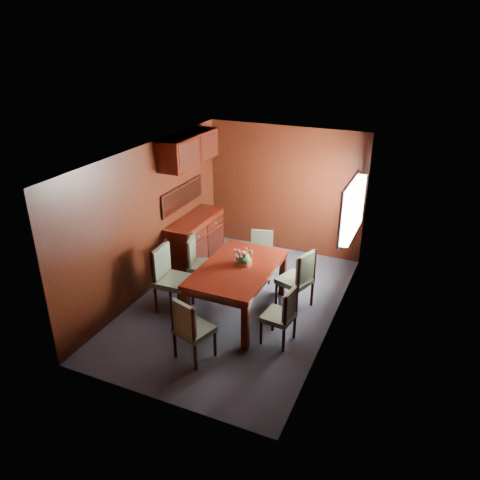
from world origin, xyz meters
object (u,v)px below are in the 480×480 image
at_px(chair_right_near, 283,313).
at_px(flower_centerpiece, 243,256).
at_px(sideboard, 195,241).
at_px(chair_left_near, 168,275).
at_px(chair_head, 190,327).
at_px(dining_table, 238,274).

relative_size(chair_right_near, flower_centerpiece, 3.04).
bearing_deg(sideboard, chair_right_near, -35.97).
height_order(sideboard, flower_centerpiece, flower_centerpiece).
relative_size(chair_left_near, chair_right_near, 1.20).
bearing_deg(sideboard, flower_centerpiece, -37.31).
distance_m(chair_left_near, chair_right_near, 1.89).
bearing_deg(chair_head, sideboard, 134.07).
distance_m(dining_table, flower_centerpiece, 0.27).
relative_size(chair_left_near, flower_centerpiece, 3.65).
bearing_deg(sideboard, chair_left_near, -76.74).
bearing_deg(chair_right_near, sideboard, 60.62).
xyz_separation_m(chair_left_near, chair_head, (0.91, -0.97, -0.06)).
height_order(sideboard, chair_head, chair_head).
distance_m(sideboard, chair_head, 2.75).
xyz_separation_m(sideboard, chair_right_near, (2.23, -1.62, 0.03)).
height_order(dining_table, chair_head, chair_head).
bearing_deg(flower_centerpiece, sideboard, 142.69).
relative_size(sideboard, chair_left_near, 1.35).
xyz_separation_m(dining_table, chair_head, (-0.10, -1.26, -0.16)).
bearing_deg(dining_table, chair_right_near, -26.93).
relative_size(sideboard, flower_centerpiece, 4.92).
distance_m(dining_table, chair_head, 1.28).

